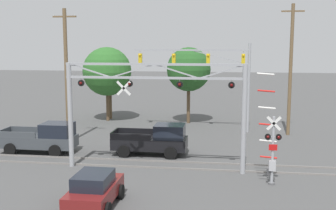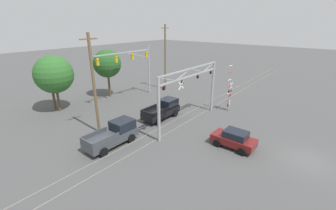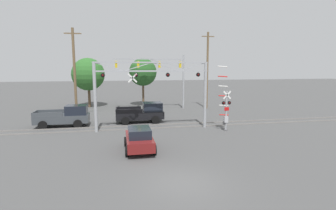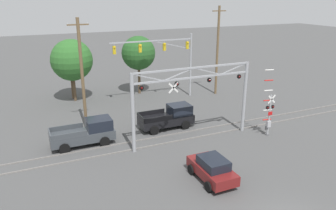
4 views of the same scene
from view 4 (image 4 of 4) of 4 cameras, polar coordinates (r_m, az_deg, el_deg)
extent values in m
cube|color=gray|center=(28.55, 3.92, -5.83)|extent=(80.00, 0.08, 0.10)
cube|color=gray|center=(29.71, 2.62, -4.79)|extent=(80.00, 0.08, 0.10)
cylinder|color=#9EA0A5|center=(25.23, -6.14, -1.54)|extent=(0.30, 0.30, 6.40)
cylinder|color=#9EA0A5|center=(29.88, 13.17, 1.30)|extent=(0.30, 0.30, 6.40)
cube|color=#9EA0A5|center=(26.51, 4.46, 4.79)|extent=(10.70, 0.14, 0.14)
cube|color=#9EA0A5|center=(26.33, 4.50, 6.46)|extent=(10.70, 0.14, 0.14)
cube|color=#9EA0A5|center=(24.84, -3.49, 4.80)|extent=(2.62, 0.08, 0.87)
cube|color=#9EA0A5|center=(25.84, 1.93, 5.37)|extent=(2.62, 0.08, 0.87)
cube|color=#9EA0A5|center=(27.05, 6.92, 5.85)|extent=(2.62, 0.08, 0.87)
cube|color=#9EA0A5|center=(28.45, 11.46, 6.25)|extent=(2.62, 0.08, 0.87)
cylinder|color=black|center=(24.85, -4.65, 2.98)|extent=(0.38, 0.10, 0.38)
sphere|color=#590C0C|center=(24.78, -4.60, 2.94)|extent=(0.18, 0.18, 0.18)
cylinder|color=#9EA0A5|center=(24.78, -4.67, 3.52)|extent=(0.04, 0.04, 0.10)
cylinder|color=black|center=(25.94, 1.55, 3.71)|extent=(0.38, 0.10, 0.38)
sphere|color=#590C0C|center=(25.88, 1.61, 3.68)|extent=(0.18, 0.18, 0.18)
cylinder|color=#9EA0A5|center=(25.88, 1.55, 4.23)|extent=(0.04, 0.04, 0.10)
cylinder|color=black|center=(27.32, 7.19, 4.34)|extent=(0.38, 0.10, 0.38)
sphere|color=#590C0C|center=(27.26, 7.27, 4.31)|extent=(0.18, 0.18, 0.18)
cylinder|color=#9EA0A5|center=(27.26, 7.21, 4.83)|extent=(0.04, 0.04, 0.10)
cylinder|color=black|center=(28.93, 12.26, 4.87)|extent=(0.38, 0.10, 0.38)
sphere|color=#590C0C|center=(28.88, 12.34, 4.84)|extent=(0.18, 0.18, 0.18)
cylinder|color=#9EA0A5|center=(28.88, 12.29, 5.33)|extent=(0.04, 0.04, 0.10)
cube|color=white|center=(25.78, 0.96, 3.02)|extent=(0.88, 0.03, 0.88)
cube|color=white|center=(25.78, 0.96, 3.02)|extent=(0.88, 0.03, 0.88)
cylinder|color=black|center=(25.76, 0.99, 3.01)|extent=(0.04, 0.04, 0.02)
cylinder|color=#9EA0A5|center=(29.95, 17.22, -1.73)|extent=(0.16, 0.16, 3.71)
cylinder|color=#59595B|center=(30.61, 16.90, -4.90)|extent=(0.35, 0.35, 0.10)
cube|color=white|center=(29.41, 17.63, 0.96)|extent=(0.78, 0.03, 0.78)
cube|color=white|center=(29.41, 17.63, 0.96)|extent=(0.78, 0.03, 0.78)
cylinder|color=black|center=(29.39, 17.67, 0.95)|extent=(0.04, 0.04, 0.02)
cylinder|color=black|center=(29.53, 16.95, -0.43)|extent=(0.32, 0.09, 0.32)
sphere|color=#590C0C|center=(29.49, 17.02, -0.46)|extent=(0.16, 0.16, 0.16)
cylinder|color=black|center=(29.89, 17.76, -0.28)|extent=(0.32, 0.09, 0.32)
sphere|color=#590C0C|center=(29.85, 17.84, -0.32)|extent=(0.16, 0.16, 0.16)
cube|color=#9EA0A5|center=(29.71, 17.36, -0.36)|extent=(0.64, 0.06, 0.06)
cube|color=red|center=(29.82, 17.38, -1.41)|extent=(0.44, 0.02, 0.32)
cube|color=#B2B2B7|center=(30.23, 17.07, -3.16)|extent=(0.36, 0.28, 0.56)
cylinder|color=red|center=(29.95, 16.85, -2.44)|extent=(0.90, 0.09, 0.15)
cylinder|color=white|center=(29.61, 16.92, -0.85)|extent=(0.90, 0.09, 0.15)
cylinder|color=red|center=(29.30, 17.00, 0.78)|extent=(0.90, 0.09, 0.15)
cylinder|color=white|center=(29.01, 17.07, 2.44)|extent=(0.90, 0.09, 0.15)
cylinder|color=red|center=(28.75, 17.15, 4.13)|extent=(0.90, 0.09, 0.15)
cylinder|color=white|center=(28.52, 17.23, 5.85)|extent=(0.90, 0.09, 0.15)
cube|color=#3F3F42|center=(30.26, 16.78, -3.82)|extent=(0.24, 0.12, 0.36)
cylinder|color=#9EA0A5|center=(39.83, 3.94, 6.92)|extent=(0.24, 0.24, 7.56)
cube|color=#9EA0A5|center=(37.28, -2.75, 11.09)|extent=(9.80, 0.14, 0.14)
cube|color=#9EA0A5|center=(38.31, 0.73, 10.41)|extent=(4.92, 0.08, 1.28)
cylinder|color=#9EA0A5|center=(35.95, -9.40, 10.34)|extent=(0.04, 0.04, 0.30)
cube|color=gold|center=(36.03, -9.35, 9.42)|extent=(0.30, 0.26, 0.88)
sphere|color=yellow|center=(35.83, -9.31, 9.87)|extent=(0.18, 0.18, 0.18)
cylinder|color=#9EA0A5|center=(36.79, -4.91, 10.71)|extent=(0.04, 0.04, 0.30)
cube|color=gold|center=(36.88, -4.89, 9.80)|extent=(0.30, 0.26, 0.88)
sphere|color=yellow|center=(36.68, -4.81, 10.24)|extent=(0.18, 0.18, 0.18)
cylinder|color=#9EA0A5|center=(37.85, -0.64, 11.00)|extent=(0.04, 0.04, 0.30)
cube|color=gold|center=(37.93, -0.64, 10.11)|extent=(0.30, 0.26, 0.88)
sphere|color=yellow|center=(37.74, -0.54, 10.54)|extent=(0.18, 0.18, 0.18)
cylinder|color=#9EA0A5|center=(39.10, 3.38, 11.21)|extent=(0.04, 0.04, 0.30)
cube|color=gold|center=(39.18, 3.37, 10.36)|extent=(0.30, 0.26, 0.88)
sphere|color=yellow|center=(38.99, 3.49, 10.77)|extent=(0.18, 0.18, 0.18)
cube|color=black|center=(30.46, -0.35, -2.61)|extent=(5.05, 1.91, 0.78)
cube|color=black|center=(30.71, 2.00, -0.75)|extent=(2.00, 1.76, 0.92)
cube|color=black|center=(29.06, -1.61, -2.43)|extent=(2.65, 0.08, 0.41)
cube|color=black|center=(30.66, -2.92, -1.30)|extent=(2.65, 0.08, 0.41)
cube|color=black|center=(29.41, -4.77, -2.23)|extent=(0.10, 1.83, 0.41)
cylinder|color=black|center=(30.42, 3.09, -3.47)|extent=(0.84, 0.24, 0.84)
cylinder|color=black|center=(32.03, 1.52, -2.28)|extent=(0.84, 0.24, 0.84)
cylinder|color=black|center=(29.22, -2.40, -4.41)|extent=(0.84, 0.24, 0.84)
cylinder|color=black|center=(30.90, -3.73, -3.12)|extent=(0.84, 0.24, 0.84)
cube|color=#3D4247|center=(28.00, -14.65, -5.24)|extent=(5.15, 1.91, 0.78)
cube|color=black|center=(27.90, -11.96, -3.22)|extent=(2.04, 1.76, 0.92)
cube|color=#3D4247|center=(26.81, -16.77, -5.14)|extent=(2.71, 0.08, 0.41)
cube|color=#3D4247|center=(28.50, -17.29, -3.76)|extent=(2.71, 0.08, 0.41)
cube|color=#3D4247|center=(27.56, -19.93, -4.83)|extent=(0.10, 1.83, 0.41)
cylinder|color=black|center=(27.54, -10.95, -6.26)|extent=(0.84, 0.24, 0.84)
cylinder|color=black|center=(29.28, -11.85, -4.77)|extent=(0.84, 0.24, 0.84)
cylinder|color=black|center=(27.12, -17.56, -7.24)|extent=(0.84, 0.24, 0.84)
cylinder|color=black|center=(28.88, -18.05, -5.67)|extent=(0.84, 0.24, 0.84)
cube|color=maroon|center=(22.55, 7.62, -11.21)|extent=(1.82, 3.92, 0.69)
cube|color=black|center=(22.11, 7.91, -9.92)|extent=(1.54, 2.04, 0.62)
cylinder|color=black|center=(23.19, 4.07, -11.15)|extent=(0.24, 0.71, 0.71)
cylinder|color=black|center=(24.01, 8.02, -10.18)|extent=(0.24, 0.71, 0.71)
cylinder|color=black|center=(21.45, 7.10, -13.95)|extent=(0.24, 0.71, 0.71)
cylinder|color=black|center=(22.34, 11.25, -12.76)|extent=(0.24, 0.71, 0.71)
cylinder|color=brown|center=(29.88, -14.70, 4.85)|extent=(0.28, 0.28, 10.08)
cube|color=brown|center=(29.19, -15.43, 13.34)|extent=(1.80, 0.12, 0.12)
cylinder|color=silver|center=(29.07, -17.08, 13.37)|extent=(0.08, 0.08, 0.12)
cylinder|color=silver|center=(29.32, -13.83, 13.68)|extent=(0.08, 0.08, 0.12)
cylinder|color=brown|center=(40.62, 8.59, 9.21)|extent=(0.28, 0.28, 10.67)
cube|color=brown|center=(40.13, 8.93, 15.89)|extent=(1.80, 0.12, 0.12)
cylinder|color=silver|center=(39.69, 7.90, 16.05)|extent=(0.08, 0.08, 0.12)
cylinder|color=silver|center=(40.57, 9.95, 16.01)|extent=(0.08, 0.08, 0.12)
cylinder|color=brown|center=(41.23, -5.03, 4.52)|extent=(0.32, 0.32, 3.67)
sphere|color=#265623|center=(40.56, -5.16, 9.02)|extent=(4.13, 4.13, 4.13)
cylinder|color=brown|center=(39.69, -16.00, 2.93)|extent=(0.32, 0.32, 3.18)
sphere|color=#2D6628|center=(38.98, -16.42, 7.52)|extent=(4.72, 4.72, 4.72)
cylinder|color=brown|center=(40.63, -16.36, 3.84)|extent=(0.32, 0.32, 3.98)
sphere|color=#2D6628|center=(39.98, -16.77, 8.23)|extent=(3.37, 3.37, 3.37)
camera|label=1|loc=(17.16, 67.64, -8.04)|focal=45.00mm
camera|label=2|loc=(12.30, -61.62, 4.50)|focal=24.00mm
camera|label=3|loc=(11.04, 66.22, -26.34)|focal=28.00mm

